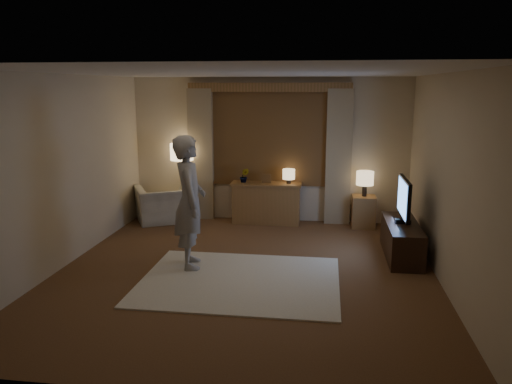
% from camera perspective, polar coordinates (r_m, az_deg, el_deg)
% --- Properties ---
extents(room, '(5.04, 5.54, 2.64)m').
position_cam_1_polar(room, '(6.88, -0.63, 2.79)').
color(room, brown).
rests_on(room, ground).
extents(rug, '(2.50, 2.00, 0.02)m').
position_cam_1_polar(rug, '(6.45, -1.85, -10.09)').
color(rug, beige).
rests_on(rug, floor).
extents(sideboard, '(1.20, 0.40, 0.70)m').
position_cam_1_polar(sideboard, '(9.02, 1.18, -1.39)').
color(sideboard, brown).
rests_on(sideboard, floor).
extents(picture_frame, '(0.16, 0.02, 0.20)m').
position_cam_1_polar(picture_frame, '(8.93, 1.19, 1.42)').
color(picture_frame, brown).
rests_on(picture_frame, sideboard).
extents(plant, '(0.16, 0.13, 0.30)m').
position_cam_1_polar(plant, '(8.97, -1.34, 1.80)').
color(plant, '#999999').
rests_on(plant, sideboard).
extents(table_lamp_sideboard, '(0.22, 0.22, 0.30)m').
position_cam_1_polar(table_lamp_sideboard, '(8.87, 3.76, 1.98)').
color(table_lamp_sideboard, black).
rests_on(table_lamp_sideboard, sideboard).
extents(floor_lamp, '(0.42, 0.42, 1.42)m').
position_cam_1_polar(floor_lamp, '(9.17, -8.48, 4.08)').
color(floor_lamp, black).
rests_on(floor_lamp, floor).
extents(armchair, '(1.28, 1.23, 0.65)m').
position_cam_1_polar(armchair, '(9.28, -10.40, -1.38)').
color(armchair, beige).
rests_on(armchair, floor).
extents(side_table, '(0.40, 0.40, 0.56)m').
position_cam_1_polar(side_table, '(8.95, 12.18, -2.22)').
color(side_table, brown).
rests_on(side_table, floor).
extents(table_lamp_side, '(0.30, 0.30, 0.44)m').
position_cam_1_polar(table_lamp_side, '(8.83, 12.35, 1.48)').
color(table_lamp_side, black).
rests_on(table_lamp_side, side_table).
extents(tv_stand, '(0.45, 1.40, 0.50)m').
position_cam_1_polar(tv_stand, '(7.57, 16.30, -5.28)').
color(tv_stand, black).
rests_on(tv_stand, floor).
extents(tv, '(0.22, 0.91, 0.65)m').
position_cam_1_polar(tv, '(7.42, 16.56, -0.76)').
color(tv, black).
rests_on(tv, tv_stand).
extents(person, '(0.60, 0.75, 1.79)m').
position_cam_1_polar(person, '(6.73, -7.60, -1.14)').
color(person, '#B3ACA5').
rests_on(person, rug).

